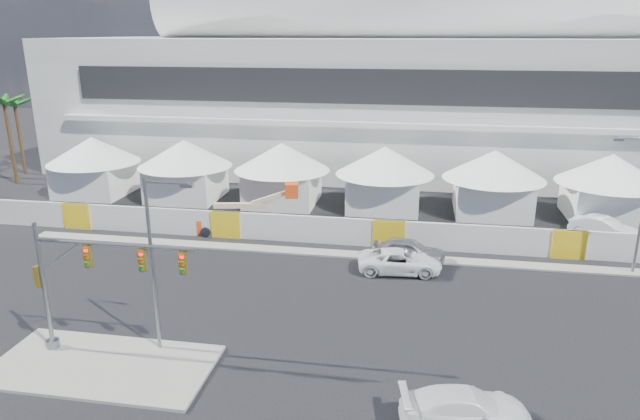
% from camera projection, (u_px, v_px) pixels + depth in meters
% --- Properties ---
extents(ground, '(160.00, 160.00, 0.00)m').
position_uv_depth(ground, '(249.00, 345.00, 27.84)').
color(ground, black).
rests_on(ground, ground).
extents(median_island, '(10.00, 5.00, 0.15)m').
position_uv_depth(median_island, '(103.00, 366.00, 25.98)').
color(median_island, gray).
rests_on(median_island, ground).
extents(far_curb, '(80.00, 1.20, 0.12)m').
position_uv_depth(far_curb, '(607.00, 271.00, 36.32)').
color(far_curb, gray).
rests_on(far_curb, ground).
extents(stadium, '(80.00, 24.80, 21.98)m').
position_uv_depth(stadium, '(431.00, 81.00, 62.63)').
color(stadium, silver).
rests_on(stadium, ground).
extents(tent_row, '(53.40, 8.40, 5.40)m').
position_uv_depth(tent_row, '(333.00, 170.00, 49.39)').
color(tent_row, white).
rests_on(tent_row, ground).
extents(hoarding_fence, '(70.00, 0.25, 2.00)m').
position_uv_depth(hoarding_fence, '(389.00, 234.00, 40.20)').
color(hoarding_fence, silver).
rests_on(hoarding_fence, ground).
extents(palm_cluster, '(10.60, 10.60, 8.55)m').
position_uv_depth(palm_cluster, '(17.00, 110.00, 58.99)').
color(palm_cluster, '#47331E').
rests_on(palm_cluster, ground).
extents(sedan_silver, '(2.26, 4.92, 1.63)m').
position_uv_depth(sedan_silver, '(408.00, 251.00, 37.62)').
color(sedan_silver, '#A0A0A4').
rests_on(sedan_silver, ground).
extents(pickup_curb, '(2.90, 5.48, 1.47)m').
position_uv_depth(pickup_curb, '(400.00, 261.00, 36.11)').
color(pickup_curb, white).
rests_on(pickup_curb, ground).
extents(pickup_near, '(2.93, 5.34, 1.47)m').
position_uv_depth(pickup_near, '(465.00, 408.00, 22.01)').
color(pickup_near, white).
rests_on(pickup_near, ground).
extents(lot_car_a, '(3.95, 4.83, 1.55)m').
position_uv_depth(lot_car_a, '(604.00, 228.00, 42.13)').
color(lot_car_a, white).
rests_on(lot_car_a, ground).
extents(traffic_mast, '(7.91, 0.61, 6.30)m').
position_uv_depth(traffic_mast, '(80.00, 283.00, 26.02)').
color(traffic_mast, slate).
rests_on(traffic_mast, median_island).
extents(streetlight_median, '(2.32, 0.23, 8.39)m').
position_uv_depth(streetlight_median, '(156.00, 254.00, 25.92)').
color(streetlight_median, slate).
rests_on(streetlight_median, median_island).
extents(boom_lift, '(7.76, 2.38, 3.86)m').
position_uv_depth(boom_lift, '(234.00, 220.00, 43.05)').
color(boom_lift, '#ED4A16').
rests_on(boom_lift, ground).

